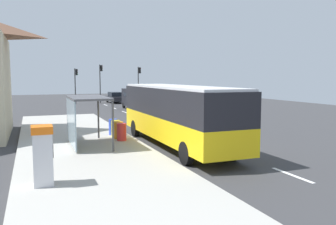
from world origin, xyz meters
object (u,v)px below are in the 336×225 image
object	(u,v)px
recycling_bin_yellow	(116,128)
bus_shelter	(82,108)
ticket_machine	(43,155)
recycling_bin_orange	(119,130)
sedan_near	(116,97)
recycling_bin_blue	(113,127)
traffic_light_median	(101,78)
recycling_bin_red	(122,132)
white_van	(136,97)
traffic_light_far_side	(76,80)
bus	(176,112)
traffic_light_near_side	(139,79)

from	to	relation	value
recycling_bin_yellow	bus_shelter	size ratio (longest dim) A/B	0.24
ticket_machine	recycling_bin_orange	size ratio (longest dim) A/B	2.04
ticket_machine	sedan_near	bearing A→B (deg)	73.56
sedan_near	recycling_bin_blue	size ratio (longest dim) A/B	4.70
recycling_bin_orange	traffic_light_median	distance (m)	30.26
recycling_bin_red	traffic_light_median	size ratio (longest dim) A/B	0.18
white_van	recycling_bin_orange	bearing A→B (deg)	-109.00
white_van	recycling_bin_orange	size ratio (longest dim) A/B	5.51
sedan_near	recycling_bin_red	size ratio (longest dim) A/B	4.70
white_van	traffic_light_far_side	size ratio (longest dim) A/B	1.09
bus	ticket_machine	world-z (taller)	bus
traffic_light_near_side	recycling_bin_yellow	bearing A→B (deg)	-109.45
white_van	recycling_bin_orange	distance (m)	19.67
recycling_bin_orange	traffic_light_far_side	xyz separation A→B (m)	(1.10, 28.96, 2.54)
traffic_light_median	sedan_near	bearing A→B (deg)	-21.34
recycling_bin_orange	traffic_light_far_side	bearing A→B (deg)	87.82
traffic_light_far_side	traffic_light_median	xyz separation A→B (m)	(3.49, 0.80, 0.35)
recycling_bin_yellow	traffic_light_far_side	size ratio (longest dim) A/B	0.20
traffic_light_median	recycling_bin_orange	bearing A→B (deg)	-98.78
white_van	recycling_bin_yellow	world-z (taller)	white_van
recycling_bin_yellow	bus	bearing A→B (deg)	-52.41
recycling_bin_blue	bus	bearing A→B (deg)	-57.68
sedan_near	traffic_light_far_side	bearing A→B (deg)	-179.40
recycling_bin_orange	recycling_bin_yellow	size ratio (longest dim) A/B	1.00
bus	sedan_near	xyz separation A→B (m)	(4.01, 31.55, -1.05)
white_van	recycling_bin_red	bearing A→B (deg)	-108.35
recycling_bin_red	ticket_machine	bearing A→B (deg)	-122.16
recycling_bin_red	traffic_light_near_side	xyz separation A→B (m)	(9.70, 28.86, 2.71)
recycling_bin_yellow	traffic_light_far_side	distance (m)	28.40
white_van	recycling_bin_yellow	xyz separation A→B (m)	(-6.40, -17.89, -0.69)
bus	traffic_light_far_side	distance (m)	31.56
ticket_machine	recycling_bin_red	xyz separation A→B (m)	(4.28, 6.81, -0.52)
recycling_bin_blue	bus_shelter	distance (m)	3.86
traffic_light_near_side	recycling_bin_orange	bearing A→B (deg)	-109.00
ticket_machine	traffic_light_far_side	size ratio (longest dim) A/B	0.41
recycling_bin_yellow	traffic_light_near_side	size ratio (longest dim) A/B	0.19
traffic_light_near_side	recycling_bin_red	bearing A→B (deg)	-108.57
traffic_light_far_side	bus_shelter	distance (m)	30.58
recycling_bin_orange	recycling_bin_blue	xyz separation A→B (m)	(0.00, 1.40, 0.00)
recycling_bin_red	bus_shelter	bearing A→B (deg)	-161.98
sedan_near	recycling_bin_blue	distance (m)	28.38
sedan_near	recycling_bin_red	world-z (taller)	sedan_near
recycling_bin_red	recycling_bin_orange	distance (m)	0.70
recycling_bin_orange	traffic_light_median	size ratio (longest dim) A/B	0.18
recycling_bin_yellow	recycling_bin_blue	size ratio (longest dim) A/B	1.00
bus	recycling_bin_red	xyz separation A→B (m)	(-2.49, 1.83, -1.19)
bus	recycling_bin_blue	distance (m)	4.80
recycling_bin_blue	recycling_bin_red	bearing A→B (deg)	-90.00
traffic_light_median	traffic_light_far_side	bearing A→B (deg)	-167.10
recycling_bin_blue	bus_shelter	size ratio (longest dim) A/B	0.24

